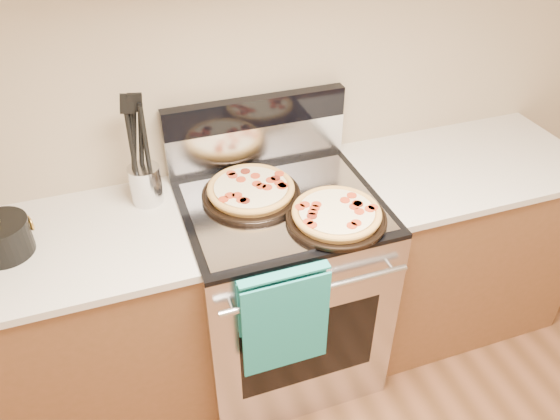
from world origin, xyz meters
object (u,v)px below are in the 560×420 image
object	(u,v)px
range_body	(281,290)
utensil_crock	(146,184)
saucepan	(2,239)
pepperoni_pizza_front	(336,215)
pepperoni_pizza_back	(251,191)

from	to	relation	value
range_body	utensil_crock	world-z (taller)	utensil_crock
range_body	saucepan	size ratio (longest dim) A/B	4.74
pepperoni_pizza_front	saucepan	world-z (taller)	saucepan
range_body	pepperoni_pizza_back	size ratio (longest dim) A/B	2.38
utensil_crock	pepperoni_pizza_back	bearing A→B (deg)	-18.36
pepperoni_pizza_front	pepperoni_pizza_back	bearing A→B (deg)	134.93
pepperoni_pizza_front	range_body	bearing A→B (deg)	129.96
range_body	saucepan	xyz separation A→B (m)	(-0.99, 0.05, 0.52)
pepperoni_pizza_front	saucepan	distance (m)	1.16
pepperoni_pizza_back	saucepan	distance (m)	0.89
pepperoni_pizza_back	pepperoni_pizza_front	distance (m)	0.35
pepperoni_pizza_front	utensil_crock	xyz separation A→B (m)	(-0.63, 0.38, 0.04)
pepperoni_pizza_front	utensil_crock	bearing A→B (deg)	149.14
pepperoni_pizza_back	pepperoni_pizza_front	xyz separation A→B (m)	(0.25, -0.25, -0.00)
pepperoni_pizza_back	utensil_crock	distance (m)	0.40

